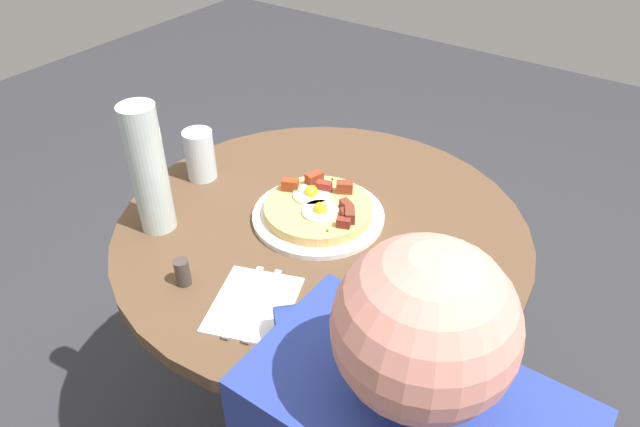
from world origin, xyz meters
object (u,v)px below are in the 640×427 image
Objects in this scene: pizza_plate at (318,216)px; water_bottle at (148,170)px; dining_table at (322,285)px; fork at (263,304)px; knife at (244,300)px; breakfast_pizza at (319,207)px; water_glass at (200,155)px; salt_shaker at (404,340)px; pepper_shaker at (182,272)px; bread_plate at (386,301)px.

pizza_plate is 0.36m from water_bottle.
dining_table is 0.18m from pizza_plate.
fork is 0.04m from knife.
water_bottle is at bearing -140.39° from pizza_plate.
pizza_plate reaches higher than knife.
water_glass reaches higher than breakfast_pizza.
salt_shaker is 0.97× the size of pepper_shaker.
dining_table is 7.30× the size of water_glass.
knife is 0.13m from pepper_shaker.
breakfast_pizza is at bearing 39.93° from water_bottle.
pepper_shaker is (-0.41, -0.09, 0.00)m from salt_shaker.
pepper_shaker reaches higher than salt_shaker.
pepper_shaker is (0.23, -0.28, -0.03)m from water_glass.
water_glass is 0.36m from pepper_shaker.
fork is 3.45× the size of salt_shaker.
water_glass reaches higher than pizza_plate.
water_bottle is at bearing 179.62° from salt_shaker.
bread_plate is at bearing -28.45° from dining_table.
pizza_plate is 0.28m from fork.
water_bottle is at bearing 56.02° from knife.
water_glass is at bearing 163.16° from salt_shaker.
breakfast_pizza is at bearing 74.19° from pepper_shaker.
water_glass reaches higher than knife.
fork is at bearing -142.48° from bread_plate.
fork is (0.05, -0.26, 0.18)m from dining_table.
pizza_plate is 1.23× the size of breakfast_pizza.
water_glass is (-0.39, 0.25, 0.05)m from fork.
salt_shaker is at bearing -34.34° from breakfast_pizza.
bread_plate is at bearing 133.53° from salt_shaker.
pizza_plate is at bearing 74.07° from pepper_shaker.
water_bottle is (-0.33, 0.06, 0.13)m from fork.
water_glass is 0.21m from water_bottle.
bread_plate is 2.78× the size of pepper_shaker.
dining_table is at bearing -37.20° from pizza_plate.
breakfast_pizza is at bearing 138.39° from dining_table.
knife is at bearing -13.36° from water_bottle.
water_bottle reaches higher than pepper_shaker.
dining_table is 3.09× the size of pizza_plate.
pizza_plate is 1.02× the size of water_bottle.
salt_shaker reaches higher than pizza_plate.
breakfast_pizza is (0.00, 0.00, 0.02)m from pizza_plate.
breakfast_pizza reaches higher than dining_table.
water_glass is at bearing 36.96° from fork.
pizza_plate is 1.56× the size of fork.
knife is (0.04, -0.28, 0.00)m from pizza_plate.
salt_shaker is (0.32, -0.22, -0.00)m from breakfast_pizza.
bread_plate is (0.24, -0.14, -0.00)m from pizza_plate.
bread_plate reaches higher than knife.
pepper_shaker is at bearing -105.81° from breakfast_pizza.
breakfast_pizza reaches higher than bread_plate.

